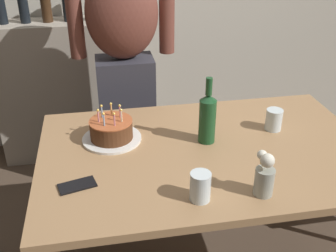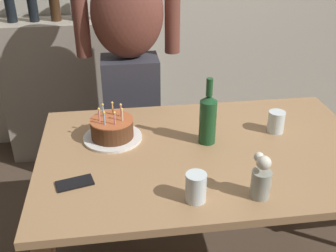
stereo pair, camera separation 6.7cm
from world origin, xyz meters
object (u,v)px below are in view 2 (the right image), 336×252
water_glass_near (196,187)px  cell_phone (75,183)px  flower_vase (261,177)px  birthday_cake (112,130)px  water_glass_far (276,122)px  person_man_bearded (130,65)px  wine_bottle (208,118)px

water_glass_near → cell_phone: 0.48m
flower_vase → water_glass_near: bearing=177.3°
birthday_cake → water_glass_far: birthday_cake is taller
flower_vase → water_glass_far: bearing=62.7°
cell_phone → flower_vase: flower_vase is taller
water_glass_near → birthday_cake: bearing=120.7°
cell_phone → flower_vase: 0.72m
flower_vase → person_man_bearded: size_ratio=0.11×
wine_bottle → flower_vase: bearing=-75.9°
water_glass_near → wine_bottle: size_ratio=0.36×
water_glass_far → person_man_bearded: person_man_bearded is taller
birthday_cake → water_glass_far: (0.78, -0.04, 0.01)m
water_glass_near → wine_bottle: bearing=71.7°
flower_vase → person_man_bearded: person_man_bearded is taller
water_glass_near → water_glass_far: (0.49, 0.46, -0.00)m
flower_vase → person_man_bearded: (-0.42, 1.14, 0.05)m
water_glass_far → cell_phone: 0.99m
birthday_cake → cell_phone: size_ratio=1.92×
wine_bottle → person_man_bearded: size_ratio=0.19×
birthday_cake → cell_phone: bearing=-114.7°
birthday_cake → person_man_bearded: person_man_bearded is taller
water_glass_far → person_man_bearded: (-0.66, 0.67, 0.08)m
wine_bottle → flower_vase: wine_bottle is taller
flower_vase → person_man_bearded: bearing=110.2°
water_glass_near → flower_vase: (0.24, -0.01, 0.03)m
wine_bottle → cell_phone: wine_bottle is taller
birthday_cake → cell_phone: 0.37m
wine_bottle → birthday_cake: bearing=168.3°
birthday_cake → water_glass_near: size_ratio=2.40×
birthday_cake → cell_phone: birthday_cake is taller
birthday_cake → wine_bottle: wine_bottle is taller
wine_bottle → cell_phone: (-0.59, -0.25, -0.12)m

